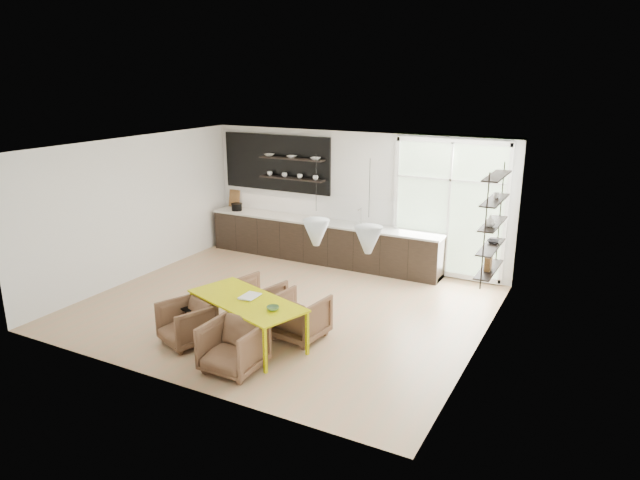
{
  "coord_description": "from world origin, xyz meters",
  "views": [
    {
      "loc": [
        5.09,
        -8.21,
        4.1
      ],
      "look_at": [
        0.44,
        0.6,
        1.17
      ],
      "focal_mm": 32.0,
      "sensor_mm": 36.0,
      "label": 1
    }
  ],
  "objects_px": {
    "armchair_front_right": "(233,347)",
    "dining_table": "(247,303)",
    "armchair_back_right": "(300,316)",
    "armchair_back_left": "(258,299)",
    "wire_stool": "(192,316)",
    "armchair_front_left": "(187,323)"
  },
  "relations": [
    {
      "from": "dining_table",
      "to": "armchair_front_right",
      "type": "distance_m",
      "value": 0.93
    },
    {
      "from": "dining_table",
      "to": "armchair_back_right",
      "type": "relative_size",
      "value": 2.72
    },
    {
      "from": "dining_table",
      "to": "armchair_back_left",
      "type": "xyz_separation_m",
      "value": [
        -0.37,
        0.85,
        -0.32
      ]
    },
    {
      "from": "dining_table",
      "to": "armchair_back_left",
      "type": "height_order",
      "value": "dining_table"
    },
    {
      "from": "armchair_back_left",
      "to": "armchair_back_right",
      "type": "relative_size",
      "value": 0.98
    },
    {
      "from": "armchair_front_right",
      "to": "wire_stool",
      "type": "bearing_deg",
      "value": 153.1
    },
    {
      "from": "dining_table",
      "to": "armchair_front_left",
      "type": "xyz_separation_m",
      "value": [
        -0.82,
        -0.47,
        -0.33
      ]
    },
    {
      "from": "armchair_front_right",
      "to": "wire_stool",
      "type": "relative_size",
      "value": 1.67
    },
    {
      "from": "wire_stool",
      "to": "armchair_front_left",
      "type": "bearing_deg",
      "value": -63.17
    },
    {
      "from": "armchair_back_left",
      "to": "armchair_front_left",
      "type": "bearing_deg",
      "value": 84.23
    },
    {
      "from": "dining_table",
      "to": "armchair_front_right",
      "type": "xyz_separation_m",
      "value": [
        0.33,
        -0.82,
        -0.31
      ]
    },
    {
      "from": "armchair_back_right",
      "to": "armchair_front_right",
      "type": "bearing_deg",
      "value": 83.7
    },
    {
      "from": "armchair_back_right",
      "to": "armchair_front_left",
      "type": "height_order",
      "value": "armchair_back_right"
    },
    {
      "from": "armchair_back_left",
      "to": "armchair_front_right",
      "type": "xyz_separation_m",
      "value": [
        0.7,
        -1.67,
        0.01
      ]
    },
    {
      "from": "armchair_back_right",
      "to": "wire_stool",
      "type": "height_order",
      "value": "armchair_back_right"
    },
    {
      "from": "armchair_back_right",
      "to": "dining_table",
      "type": "bearing_deg",
      "value": 46.81
    },
    {
      "from": "armchair_back_left",
      "to": "wire_stool",
      "type": "relative_size",
      "value": 1.63
    },
    {
      "from": "armchair_back_left",
      "to": "wire_stool",
      "type": "height_order",
      "value": "armchair_back_left"
    },
    {
      "from": "armchair_front_right",
      "to": "dining_table",
      "type": "bearing_deg",
      "value": 111.73
    },
    {
      "from": "armchair_front_left",
      "to": "armchair_front_right",
      "type": "height_order",
      "value": "armchair_front_right"
    },
    {
      "from": "armchair_back_left",
      "to": "dining_table",
      "type": "bearing_deg",
      "value": 126.73
    },
    {
      "from": "armchair_front_left",
      "to": "wire_stool",
      "type": "distance_m",
      "value": 0.35
    }
  ]
}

